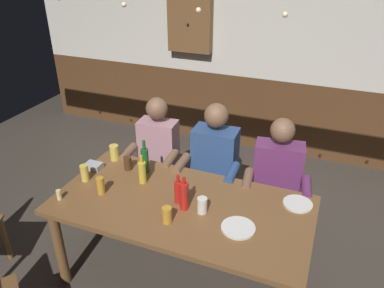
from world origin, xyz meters
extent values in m
plane|color=#423A33|center=(0.00, 0.00, 0.00)|extent=(7.59, 7.59, 0.00)
cube|color=silver|center=(0.00, 2.41, 1.67)|extent=(6.32, 0.12, 1.40)
cube|color=brown|center=(0.00, 2.41, 0.48)|extent=(6.32, 0.12, 0.97)
cube|color=brown|center=(0.00, -0.10, 0.74)|extent=(1.90, 0.95, 0.04)
cylinder|color=brown|center=(-0.87, -0.49, 0.36)|extent=(0.08, 0.08, 0.72)
cylinder|color=brown|center=(-0.87, 0.30, 0.36)|extent=(0.08, 0.08, 0.72)
cylinder|color=brown|center=(0.87, 0.30, 0.36)|extent=(0.08, 0.08, 0.72)
cube|color=#B78493|center=(-0.57, 0.68, 0.73)|extent=(0.37, 0.23, 0.53)
sphere|color=brown|center=(-0.57, 0.68, 1.13)|extent=(0.20, 0.20, 0.20)
cylinder|color=#997F60|center=(-0.46, 0.55, 0.48)|extent=(0.16, 0.39, 0.13)
cylinder|color=#997F60|center=(-0.66, 0.53, 0.48)|extent=(0.16, 0.39, 0.13)
cylinder|color=#997F60|center=(-0.45, 0.36, 0.21)|extent=(0.10, 0.10, 0.42)
cylinder|color=#997F60|center=(-0.65, 0.35, 0.21)|extent=(0.10, 0.10, 0.42)
cylinder|color=brown|center=(-0.34, 0.45, 0.75)|extent=(0.10, 0.29, 0.08)
cylinder|color=brown|center=(-0.76, 0.42, 0.75)|extent=(0.10, 0.29, 0.08)
cube|color=#2D4C84|center=(0.00, 0.68, 0.74)|extent=(0.40, 0.25, 0.55)
sphere|color=brown|center=(0.00, 0.68, 1.15)|extent=(0.21, 0.21, 0.21)
cylinder|color=silver|center=(0.11, 0.53, 0.48)|extent=(0.14, 0.42, 0.13)
cylinder|color=silver|center=(-0.10, 0.53, 0.48)|extent=(0.14, 0.42, 0.13)
cylinder|color=silver|center=(0.12, 0.32, 0.21)|extent=(0.10, 0.10, 0.42)
cylinder|color=silver|center=(-0.10, 0.32, 0.21)|extent=(0.10, 0.10, 0.42)
cylinder|color=#2D4C84|center=(0.24, 0.43, 0.76)|extent=(0.09, 0.28, 0.08)
cylinder|color=brown|center=(-0.22, 0.41, 0.76)|extent=(0.09, 0.28, 0.08)
cube|color=#6B2D66|center=(0.57, 0.68, 0.72)|extent=(0.43, 0.27, 0.52)
sphere|color=brown|center=(0.57, 0.68, 1.11)|extent=(0.20, 0.20, 0.20)
cylinder|color=#B78493|center=(0.70, 0.56, 0.48)|extent=(0.18, 0.38, 0.13)
cylinder|color=#B78493|center=(0.48, 0.53, 0.48)|extent=(0.18, 0.38, 0.13)
cylinder|color=#B78493|center=(0.73, 0.38, 0.21)|extent=(0.10, 0.10, 0.42)
cylinder|color=#B78493|center=(0.50, 0.35, 0.21)|extent=(0.10, 0.10, 0.42)
cylinder|color=#6B2D66|center=(0.84, 0.47, 0.75)|extent=(0.12, 0.29, 0.08)
cylinder|color=brown|center=(0.37, 0.40, 0.75)|extent=(0.12, 0.29, 0.08)
cylinder|color=brown|center=(-1.49, -0.46, 0.22)|extent=(0.04, 0.04, 0.44)
cylinder|color=#F9E08C|center=(-0.87, -0.39, 0.80)|extent=(0.04, 0.04, 0.08)
cube|color=#B2B7BC|center=(-0.88, 0.08, 0.78)|extent=(0.14, 0.10, 0.05)
cylinder|color=white|center=(0.47, -0.21, 0.77)|extent=(0.23, 0.23, 0.01)
cylinder|color=white|center=(0.80, 0.21, 0.77)|extent=(0.21, 0.21, 0.01)
cylinder|color=red|center=(0.04, -0.14, 0.87)|extent=(0.06, 0.06, 0.22)
cylinder|color=red|center=(0.04, -0.14, 1.00)|extent=(0.03, 0.03, 0.05)
cylinder|color=#195923|center=(-0.45, 0.19, 0.87)|extent=(0.06, 0.06, 0.22)
cylinder|color=#195923|center=(-0.45, 0.19, 1.01)|extent=(0.02, 0.02, 0.08)
cylinder|color=gold|center=(-0.40, 0.05, 0.85)|extent=(0.06, 0.06, 0.18)
cylinder|color=gold|center=(-0.40, 0.05, 0.97)|extent=(0.02, 0.02, 0.06)
cylinder|color=red|center=(-0.02, -0.09, 0.85)|extent=(0.06, 0.06, 0.18)
cylinder|color=red|center=(-0.02, -0.09, 0.97)|extent=(0.02, 0.02, 0.06)
cylinder|color=white|center=(0.18, -0.13, 0.82)|extent=(0.07, 0.07, 0.12)
cylinder|color=#4C2D19|center=(-0.61, 0.18, 0.82)|extent=(0.07, 0.07, 0.12)
cylinder|color=gold|center=(-0.62, -0.21, 0.83)|extent=(0.06, 0.06, 0.14)
cylinder|color=#E5C64C|center=(-0.84, -0.10, 0.83)|extent=(0.07, 0.07, 0.14)
cylinder|color=#E5C64C|center=(-0.80, 0.27, 0.83)|extent=(0.08, 0.08, 0.14)
cylinder|color=gold|center=(-0.01, -0.32, 0.82)|extent=(0.07, 0.07, 0.12)
cube|color=brown|center=(-0.89, 2.28, 1.58)|extent=(0.56, 0.12, 0.70)
sphere|color=black|center=(-0.89, 2.20, 1.58)|extent=(0.03, 0.03, 0.03)
sphere|color=#F9EAB2|center=(-0.55, 0.23, 2.08)|extent=(0.04, 0.04, 0.04)
sphere|color=#F9EAB2|center=(0.00, 0.23, 2.07)|extent=(0.04, 0.04, 0.04)
sphere|color=#F9EAB2|center=(0.55, 0.23, 2.08)|extent=(0.04, 0.04, 0.04)
camera|label=1|loc=(0.90, -2.15, 2.46)|focal=35.17mm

